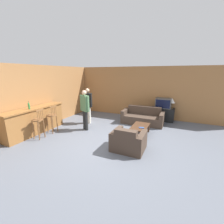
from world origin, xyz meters
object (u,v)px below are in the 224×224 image
at_px(table_lamp, 172,101).
at_px(armchair_near, 128,141).
at_px(bar_chair_near, 38,123).
at_px(couch_far, 143,118).
at_px(tv_unit, 162,114).
at_px(tv, 163,103).
at_px(bottle, 29,106).
at_px(book_on_table, 141,128).
at_px(bar_chair_mid, 52,118).
at_px(person_by_window, 88,104).
at_px(coffee_table, 140,127).
at_px(person_by_counter, 85,108).

bearing_deg(table_lamp, armchair_near, -106.15).
bearing_deg(bar_chair_near, couch_far, 46.31).
relative_size(tv_unit, tv, 1.53).
height_order(bottle, book_on_table, bottle).
relative_size(tv, bottle, 2.51).
relative_size(bar_chair_near, table_lamp, 2.15).
distance_m(bar_chair_mid, person_by_window, 1.69).
relative_size(bar_chair_mid, coffee_table, 1.07).
xyz_separation_m(armchair_near, person_by_counter, (-2.13, 0.89, 0.65)).
relative_size(armchair_near, coffee_table, 0.96).
bearing_deg(table_lamp, bar_chair_near, -136.72).
bearing_deg(couch_far, tv_unit, 44.68).
bearing_deg(bar_chair_mid, tv, 40.90).
bearing_deg(bar_chair_near, person_by_counter, 53.07).
relative_size(tv_unit, person_by_window, 0.66).
distance_m(couch_far, armchair_near, 2.66).
bearing_deg(tv_unit, book_on_table, -100.99).
xyz_separation_m(armchair_near, bottle, (-3.64, -0.40, 0.87)).
height_order(book_on_table, person_by_counter, person_by_counter).
xyz_separation_m(couch_far, coffee_table, (0.22, -1.43, 0.05)).
xyz_separation_m(tv_unit, person_by_window, (-3.10, -1.77, 0.59)).
relative_size(bar_chair_near, bottle, 3.81).
bearing_deg(tv_unit, armchair_near, -100.22).
bearing_deg(couch_far, table_lamp, 33.75).
xyz_separation_m(bar_chair_near, tv_unit, (3.79, 3.92, -0.26)).
bearing_deg(bar_chair_near, coffee_table, 28.01).
bearing_deg(coffee_table, table_lamp, 66.98).
distance_m(book_on_table, person_by_counter, 2.35).
distance_m(couch_far, coffee_table, 1.45).
bearing_deg(person_by_window, coffee_table, -9.65).
height_order(bottle, table_lamp, bottle).
distance_m(bar_chair_near, bar_chair_mid, 0.64).
bearing_deg(tv, tv_unit, 90.00).
relative_size(bar_chair_near, person_by_counter, 0.66).
xyz_separation_m(bar_chair_mid, coffee_table, (3.23, 1.08, -0.27)).
bearing_deg(bottle, table_lamp, 39.56).
bearing_deg(tv, book_on_table, -101.00).
distance_m(book_on_table, table_lamp, 2.61).
relative_size(couch_far, table_lamp, 3.73).
height_order(couch_far, tv, tv).
height_order(bar_chair_near, bar_chair_mid, same).
xyz_separation_m(couch_far, armchair_near, (0.16, -2.66, 0.00)).
relative_size(coffee_table, tv_unit, 0.93).
bearing_deg(bar_chair_near, table_lamp, 43.28).
height_order(person_by_window, person_by_counter, person_by_counter).
height_order(bar_chair_near, armchair_near, bar_chair_near).
distance_m(coffee_table, person_by_window, 2.64).
bearing_deg(book_on_table, person_by_counter, -176.21).
distance_m(bar_chair_mid, armchair_near, 3.19).
distance_m(bar_chair_near, armchair_near, 3.23).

